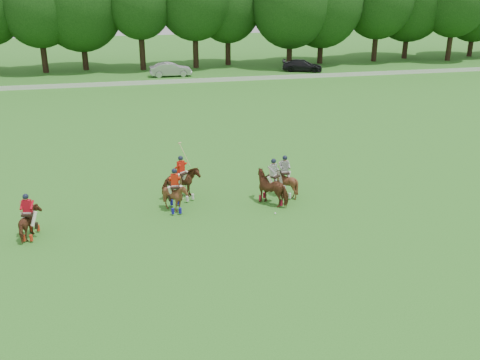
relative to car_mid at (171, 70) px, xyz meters
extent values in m
plane|color=#2E7320|center=(-2.83, -42.50, -0.79)|extent=(180.00, 180.00, 0.00)
cylinder|color=black|center=(-14.46, 5.99, 1.53)|extent=(0.70, 0.70, 4.64)
ellipsoid|color=black|center=(-14.46, 5.99, 7.16)|extent=(8.80, 8.80, 10.13)
cylinder|color=black|center=(-9.82, 7.02, 1.37)|extent=(0.70, 0.70, 4.31)
cylinder|color=black|center=(-2.87, 5.50, 1.83)|extent=(0.70, 0.70, 5.24)
ellipsoid|color=black|center=(-2.87, 5.50, 7.47)|extent=(8.06, 8.06, 9.26)
cylinder|color=black|center=(3.79, 5.74, 1.80)|extent=(0.70, 0.70, 5.19)
cylinder|color=black|center=(8.23, 7.12, 1.45)|extent=(0.70, 0.70, 4.48)
ellipsoid|color=black|center=(8.23, 7.12, 6.92)|extent=(8.60, 8.60, 9.89)
cylinder|color=black|center=(15.70, 4.32, 1.32)|extent=(0.70, 0.70, 4.21)
ellipsoid|color=black|center=(15.70, 4.32, 7.22)|extent=(10.11, 10.11, 11.63)
cylinder|color=black|center=(20.42, 5.67, 1.25)|extent=(0.70, 0.70, 4.07)
ellipsoid|color=black|center=(20.42, 5.67, 7.20)|extent=(10.46, 10.46, 12.03)
cylinder|color=black|center=(28.33, 5.88, 1.61)|extent=(0.70, 0.70, 4.79)
cylinder|color=black|center=(33.76, 7.42, 1.43)|extent=(0.70, 0.70, 4.44)
cylinder|color=black|center=(38.58, 4.24, 1.64)|extent=(0.70, 0.70, 4.86)
cylinder|color=black|center=(44.02, 7.23, 1.16)|extent=(0.70, 0.70, 3.90)
ellipsoid|color=black|center=(44.02, 7.23, 6.59)|extent=(9.29, 9.29, 10.68)
cube|color=white|center=(-2.83, -4.50, -0.57)|extent=(120.00, 0.10, 0.44)
imported|color=#ABABB0|center=(0.00, 0.00, 0.00)|extent=(4.79, 1.70, 1.58)
imported|color=black|center=(16.02, 0.00, -0.08)|extent=(5.23, 3.57, 1.41)
imported|color=#512915|center=(-10.20, -39.68, -0.11)|extent=(1.00, 1.70, 1.35)
cube|color=black|center=(-10.20, -39.68, 0.38)|extent=(0.53, 0.63, 0.08)
cylinder|color=tan|center=(-10.49, -39.63, 0.30)|extent=(0.07, 0.21, 1.29)
imported|color=#512915|center=(-3.11, -36.73, 0.04)|extent=(2.15, 2.09, 1.65)
cube|color=black|center=(-3.11, -36.73, 0.64)|extent=(0.69, 0.71, 0.08)
cylinder|color=tan|center=(-2.87, -36.55, 1.56)|extent=(0.48, 0.64, 1.08)
imported|color=#512915|center=(-3.60, -38.17, -0.05)|extent=(1.26, 1.40, 1.48)
cube|color=black|center=(-3.60, -38.17, 0.50)|extent=(0.47, 0.58, 0.08)
cylinder|color=tan|center=(-3.30, -38.19, 0.42)|extent=(0.04, 0.21, 1.29)
imported|color=#512915|center=(1.35, -38.32, 0.06)|extent=(2.06, 2.08, 1.70)
cube|color=black|center=(1.35, -38.32, 0.69)|extent=(0.71, 0.71, 0.08)
cylinder|color=tan|center=(1.14, -38.53, 0.61)|extent=(0.17, 0.17, 1.29)
imported|color=#512915|center=(2.20, -37.51, -0.03)|extent=(1.30, 1.44, 1.52)
cube|color=black|center=(2.20, -37.51, 0.53)|extent=(0.47, 0.58, 0.08)
cylinder|color=tan|center=(1.90, -37.49, 0.45)|extent=(0.04, 0.21, 1.29)
sphere|color=white|center=(1.10, -39.68, -0.74)|extent=(0.09, 0.09, 0.09)
camera|label=1|loc=(-5.80, -62.52, 10.10)|focal=40.00mm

